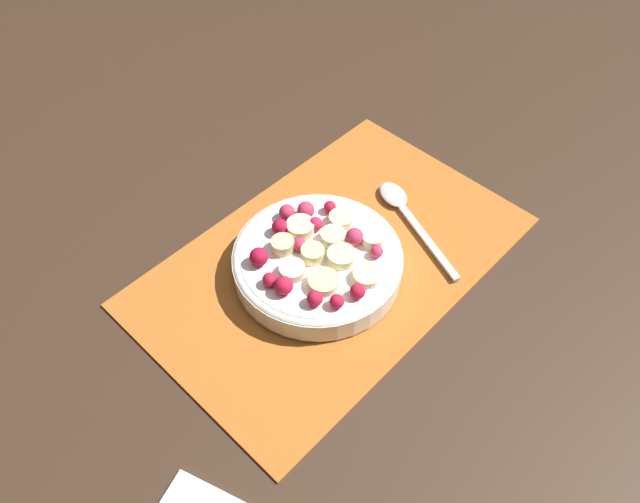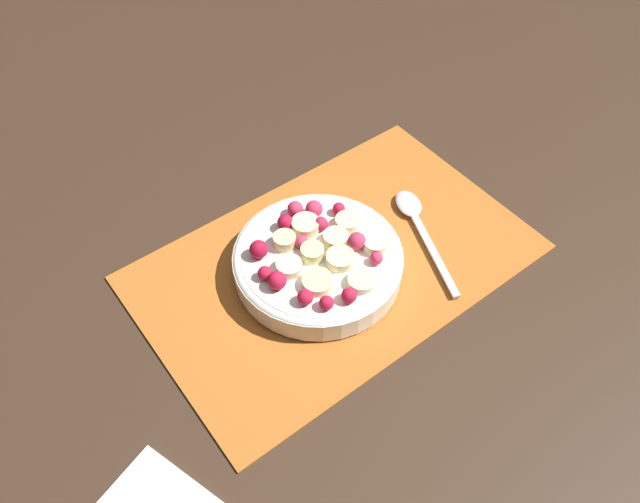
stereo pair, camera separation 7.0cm
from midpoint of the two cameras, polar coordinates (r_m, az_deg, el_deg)
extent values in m
plane|color=#382619|center=(0.75, 4.06, -1.20)|extent=(3.00, 3.00, 0.00)
cube|color=#B26023|center=(0.75, 4.08, -1.06)|extent=(0.46, 0.29, 0.01)
cylinder|color=silver|center=(0.72, 2.78, -1.38)|extent=(0.20, 0.20, 0.03)
torus|color=silver|center=(0.71, 2.82, -0.84)|extent=(0.20, 0.20, 0.01)
cylinder|color=white|center=(0.71, 2.83, -0.61)|extent=(0.18, 0.18, 0.00)
cylinder|color=beige|center=(0.70, 2.21, -0.33)|extent=(0.03, 0.03, 0.01)
cylinder|color=beige|center=(0.71, 3.97, 0.95)|extent=(0.03, 0.03, 0.01)
cylinder|color=beige|center=(0.71, -0.44, 0.83)|extent=(0.04, 0.04, 0.01)
cylinder|color=beige|center=(0.68, 2.74, -3.00)|extent=(0.05, 0.05, 0.01)
cylinder|color=#F4EAB7|center=(0.69, 0.07, -1.60)|extent=(0.04, 0.04, 0.01)
cylinder|color=beige|center=(0.73, 1.42, 2.22)|extent=(0.04, 0.04, 0.01)
cylinder|color=beige|center=(0.70, 4.76, -0.86)|extent=(0.05, 0.05, 0.01)
cylinder|color=beige|center=(0.73, 5.28, 2.50)|extent=(0.04, 0.04, 0.01)
cylinder|color=#F4EAB7|center=(0.72, 7.94, 0.49)|extent=(0.03, 0.03, 0.01)
cylinder|color=beige|center=(0.68, 6.76, -2.93)|extent=(0.04, 0.04, 0.01)
sphere|color=red|center=(0.66, 1.68, -4.38)|extent=(0.02, 0.02, 0.02)
sphere|color=#DB3356|center=(0.71, 6.23, 0.80)|extent=(0.02, 0.02, 0.02)
sphere|color=red|center=(0.67, -0.97, -2.86)|extent=(0.02, 0.02, 0.02)
sphere|color=#B21433|center=(0.73, -0.44, 2.50)|extent=(0.02, 0.02, 0.02)
sphere|color=red|center=(0.67, 5.71, -4.21)|extent=(0.02, 0.02, 0.02)
sphere|color=#D12347|center=(0.73, 3.11, 2.55)|extent=(0.02, 0.02, 0.02)
sphere|color=red|center=(0.68, -2.14, -2.16)|extent=(0.02, 0.02, 0.02)
sphere|color=red|center=(0.75, 4.42, 3.78)|extent=(0.02, 0.02, 0.02)
sphere|color=#DB3356|center=(0.74, 2.17, 3.77)|extent=(0.02, 0.02, 0.02)
sphere|color=#DB3356|center=(0.74, 0.42, 3.77)|extent=(0.02, 0.02, 0.02)
sphere|color=red|center=(0.66, 3.66, -4.90)|extent=(0.02, 0.02, 0.02)
sphere|color=#DB3356|center=(0.70, 8.05, -0.79)|extent=(0.01, 0.01, 0.01)
sphere|color=#B21433|center=(0.70, -2.78, 0.03)|extent=(0.02, 0.02, 0.02)
sphere|color=#DB3356|center=(0.71, 1.08, 0.70)|extent=(0.02, 0.02, 0.02)
cube|color=silver|center=(0.76, 13.03, -0.44)|extent=(0.06, 0.12, 0.00)
ellipsoid|color=silver|center=(0.81, 10.56, 4.19)|extent=(0.05, 0.06, 0.01)
camera|label=1|loc=(0.04, -87.13, 3.46)|focal=35.00mm
camera|label=2|loc=(0.04, 92.87, -3.46)|focal=35.00mm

